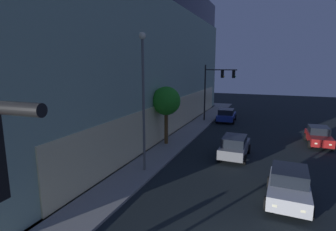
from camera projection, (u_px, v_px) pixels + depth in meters
modern_building at (92, 55)px, 30.19m from camera, size 39.44×20.66×16.31m
traffic_light_far_corner at (216, 83)px, 32.17m from camera, size 0.37×3.88×6.87m
street_lamp_sidewalk at (143, 87)px, 16.60m from camera, size 0.44×0.44×8.77m
sidewalk_tree at (166, 101)px, 22.85m from camera, size 2.47×2.47×5.03m
car_silver at (289, 185)px, 13.68m from camera, size 4.21×2.29×1.69m
car_grey at (235, 146)px, 20.27m from camera, size 4.38×2.13×1.70m
car_red at (319, 136)px, 23.48m from camera, size 4.18×2.05×1.62m
car_blue at (226, 115)px, 33.22m from camera, size 4.33×2.38×1.64m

